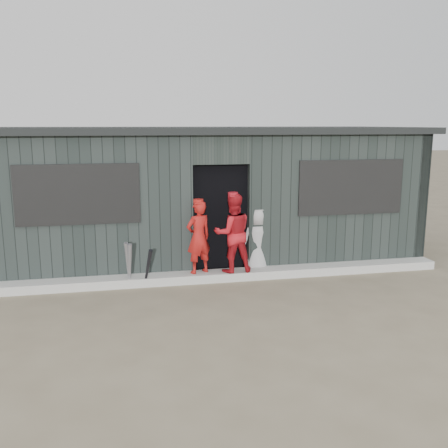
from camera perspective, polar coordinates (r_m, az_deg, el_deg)
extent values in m
plane|color=#6B5F4A|center=(7.14, 2.94, -10.72)|extent=(80.00, 80.00, 0.00)
cube|color=#A9A8A3|center=(8.79, -0.03, -5.90)|extent=(8.00, 0.36, 0.15)
cone|color=gray|center=(8.39, -10.93, -4.60)|extent=(0.11, 0.29, 0.81)
cone|color=gray|center=(8.39, -10.72, -4.68)|extent=(0.11, 0.30, 0.79)
cone|color=black|center=(8.35, -8.72, -5.01)|extent=(0.19, 0.33, 0.69)
imported|color=#A81714|center=(8.54, -2.92, -1.51)|extent=(0.54, 0.45, 1.26)
imported|color=red|center=(8.60, 1.01, -1.04)|extent=(0.69, 0.55, 1.37)
imported|color=#A2A2A2|center=(9.07, 3.79, -1.89)|extent=(0.67, 0.53, 1.21)
cube|color=black|center=(10.15, -1.92, 2.97)|extent=(7.60, 2.70, 2.20)
cube|color=#272E2C|center=(8.64, -15.20, 1.42)|extent=(3.50, 0.20, 2.50)
cube|color=#262D2B|center=(9.47, 13.10, 2.37)|extent=(3.50, 0.20, 2.50)
cube|color=#272F2C|center=(8.68, -0.40, 8.51)|extent=(1.00, 0.20, 0.50)
cube|color=#272E2C|center=(10.25, -23.97, 2.35)|extent=(0.20, 3.00, 2.50)
cube|color=#252D29|center=(11.45, 17.74, 3.65)|extent=(0.20, 3.00, 2.50)
cube|color=#252C29|center=(11.52, -3.09, 4.21)|extent=(8.00, 0.20, 2.50)
cube|color=black|center=(10.04, -1.97, 10.66)|extent=(8.30, 3.30, 0.12)
cube|color=black|center=(8.49, -16.36, 3.24)|extent=(2.00, 0.04, 1.00)
cube|color=black|center=(9.39, 14.32, 4.09)|extent=(2.00, 0.04, 1.00)
cube|color=black|center=(9.21, -3.20, 3.03)|extent=(0.20, 0.20, 0.81)
cube|color=black|center=(9.21, -0.91, 2.73)|extent=(0.21, 0.18, 0.80)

